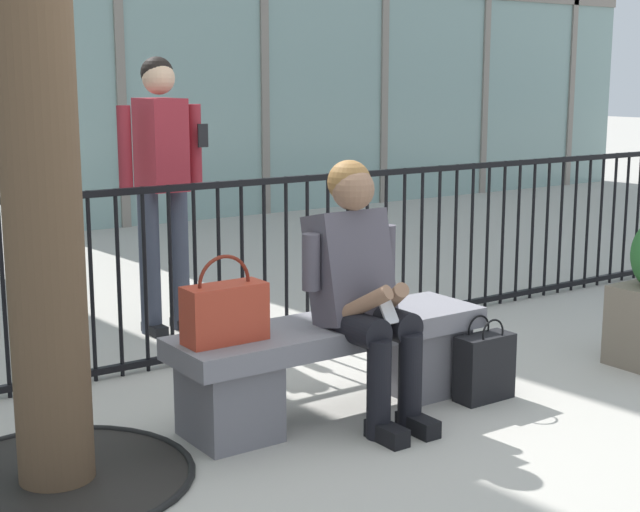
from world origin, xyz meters
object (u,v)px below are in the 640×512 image
handbag_on_bench (225,311)px  bystander_further_back (162,173)px  seated_person_with_phone (361,283)px  shopping_bag (485,366)px  stone_bench (332,358)px

handbag_on_bench → bystander_further_back: bearing=72.3°
seated_person_with_phone → shopping_bag: (0.66, -0.16, -0.48)m
seated_person_with_phone → handbag_on_bench: bearing=169.7°
stone_bench → seated_person_with_phone: bearing=-60.4°
shopping_bag → bystander_further_back: bearing=109.2°
bystander_further_back → seated_person_with_phone: bearing=-87.9°
stone_bench → handbag_on_bench: 0.66m
seated_person_with_phone → handbag_on_bench: seated_person_with_phone is taller
handbag_on_bench → shopping_bag: bearing=-11.8°
stone_bench → handbag_on_bench: handbag_on_bench is taller
stone_bench → handbag_on_bench: size_ratio=4.14×
stone_bench → shopping_bag: 0.79m
stone_bench → bystander_further_back: (0.00, 1.81, 0.73)m
stone_bench → shopping_bag: bearing=-21.3°
handbag_on_bench → seated_person_with_phone: bearing=-10.3°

